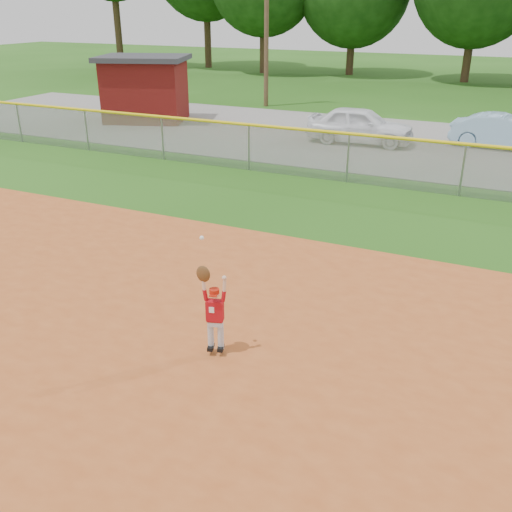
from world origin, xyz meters
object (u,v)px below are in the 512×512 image
at_px(car_white_a, 360,125).
at_px(car_blue, 503,132).
at_px(ballplayer, 213,309).
at_px(utility_shed, 145,88).

relative_size(car_white_a, car_blue, 1.09).
xyz_separation_m(car_white_a, ballplayer, (1.87, -15.36, 0.10)).
bearing_deg(car_blue, utility_shed, 98.24).
height_order(car_white_a, car_blue, car_white_a).
distance_m(car_blue, ballplayer, 17.10).
bearing_deg(car_white_a, utility_shed, 84.55).
relative_size(car_blue, ballplayer, 1.98).
relative_size(car_blue, utility_shed, 0.81).
bearing_deg(utility_shed, car_blue, 3.65).
relative_size(utility_shed, ballplayer, 2.46).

